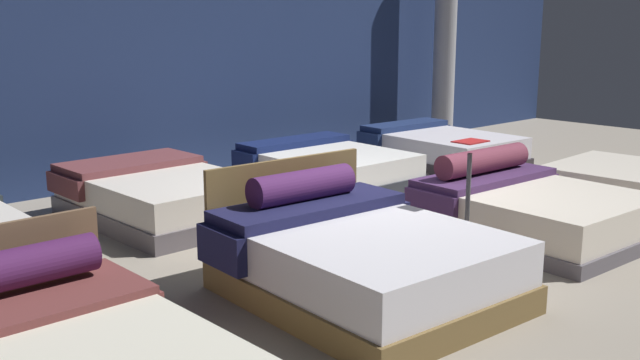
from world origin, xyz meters
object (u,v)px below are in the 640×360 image
(bed_1, at_px, (359,259))
(support_pillar, at_px, (445,39))
(bed_7, at_px, (441,148))
(bed_5, at_px, (160,195))
(bed_6, at_px, (328,168))
(bed_2, at_px, (531,210))
(price_sign, at_px, (467,218))

(bed_1, bearing_deg, support_pillar, 36.84)
(bed_1, relative_size, bed_7, 0.99)
(bed_5, distance_m, bed_6, 2.38)
(bed_7, bearing_deg, bed_2, -125.31)
(bed_1, distance_m, bed_6, 3.82)
(bed_2, relative_size, bed_7, 0.93)
(bed_2, height_order, bed_6, bed_2)
(price_sign, relative_size, support_pillar, 0.31)
(bed_1, height_order, bed_6, bed_1)
(bed_7, bearing_deg, bed_6, -177.45)
(bed_5, bearing_deg, price_sign, -71.28)
(price_sign, bearing_deg, bed_5, 110.27)
(price_sign, bearing_deg, bed_2, 6.25)
(bed_7, bearing_deg, bed_1, -145.22)
(bed_2, bearing_deg, support_pillar, 49.51)
(bed_1, bearing_deg, bed_6, 53.86)
(price_sign, bearing_deg, bed_1, 174.46)
(bed_2, bearing_deg, price_sign, -171.64)
(bed_6, height_order, price_sign, price_sign)
(support_pillar, bearing_deg, price_sign, -139.58)
(bed_1, xyz_separation_m, bed_6, (2.41, 2.96, -0.07))
(bed_5, relative_size, support_pillar, 0.63)
(bed_6, distance_m, bed_7, 2.29)
(bed_6, bearing_deg, bed_7, 0.73)
(bed_2, distance_m, bed_7, 3.73)
(bed_7, xyz_separation_m, support_pillar, (1.55, 1.23, 1.52))
(support_pillar, bearing_deg, bed_7, -141.60)
(bed_2, distance_m, price_sign, 1.24)
(bed_6, xyz_separation_m, price_sign, (-1.22, -3.08, 0.19))
(bed_5, bearing_deg, bed_6, -2.90)
(bed_2, relative_size, price_sign, 1.85)
(bed_2, bearing_deg, bed_6, 92.08)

